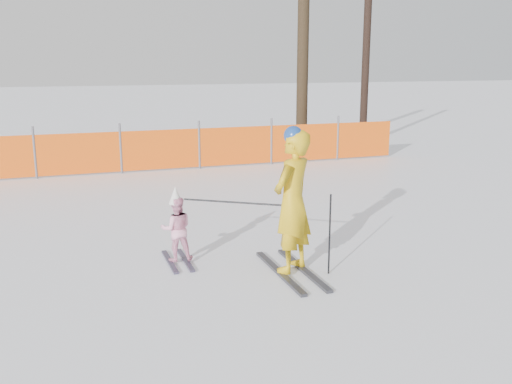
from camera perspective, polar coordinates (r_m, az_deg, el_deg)
ground at (r=7.66m, az=1.23°, el=-8.11°), size 120.00×120.00×0.00m
adult at (r=7.40m, az=3.66°, el=-0.94°), size 0.81×1.63×1.96m
child at (r=7.98m, az=-7.95°, el=-3.59°), size 0.48×0.95×1.09m
ski_poles at (r=7.54m, az=1.89°, el=-2.44°), size 1.72×1.05×1.08m
safety_fence at (r=14.53m, az=-18.21°, el=3.64°), size 17.70×0.06×1.25m
tree_trunks at (r=18.15m, az=6.81°, el=13.15°), size 2.82×0.96×5.85m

